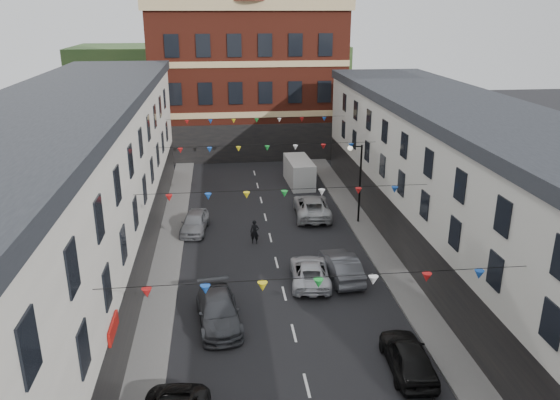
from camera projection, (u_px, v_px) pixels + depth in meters
name	position (u px, v px, depth m)	size (l,w,h in m)	color
ground	(294.00, 333.00, 27.02)	(160.00, 160.00, 0.00)	black
pavement_left	(156.00, 319.00, 28.13)	(1.80, 64.00, 0.15)	#605E5B
pavement_right	(415.00, 303.00, 29.61)	(1.80, 64.00, 0.15)	#605E5B
terrace_left	(37.00, 237.00, 24.91)	(8.40, 56.00, 10.70)	beige
terrace_right	(522.00, 225.00, 27.61)	(8.40, 56.00, 9.70)	#B4B2A8
civic_building	(247.00, 76.00, 59.87)	(20.60, 13.30, 18.50)	maroon
clock_tower	(172.00, 11.00, 54.05)	(5.60, 5.60, 30.00)	maroon
distant_hill	(212.00, 79.00, 83.02)	(40.00, 14.00, 10.00)	#2A4B23
street_lamp	(357.00, 173.00, 39.54)	(1.10, 0.36, 6.00)	black
car_left_d	(218.00, 311.00, 27.63)	(2.05, 5.04, 1.46)	#3D3F45
car_left_e	(195.00, 222.00, 39.08)	(1.71, 4.25, 1.45)	gray
car_right_d	(408.00, 356.00, 23.99)	(1.77, 4.40, 1.50)	black
car_right_e	(341.00, 266.00, 32.36)	(1.63, 4.68, 1.54)	#505258
car_right_f	(312.00, 206.00, 42.03)	(2.59, 5.61, 1.56)	#B7B9BC
moving_car	(310.00, 272.00, 31.89)	(2.20, 4.77, 1.32)	silver
white_van	(299.00, 172.00, 49.54)	(2.03, 5.27, 2.33)	silver
pedestrian	(255.00, 232.00, 37.09)	(0.61, 0.40, 1.67)	black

